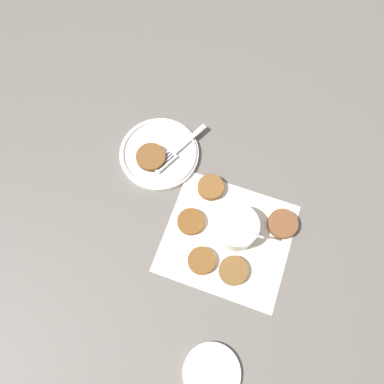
{
  "coord_description": "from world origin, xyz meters",
  "views": [
    {
      "loc": [
        0.01,
        -0.21,
        0.86
      ],
      "look_at": [
        -0.14,
        0.06,
        0.02
      ],
      "focal_mm": 35.0,
      "sensor_mm": 36.0,
      "label": 1
    }
  ],
  "objects_px": {
    "fritter_on_plate": "(151,157)",
    "extra_saucer": "(212,373)",
    "serving_plate": "(159,153)",
    "fork": "(174,152)",
    "sauce_bowl": "(236,228)"
  },
  "relations": [
    {
      "from": "fritter_on_plate",
      "to": "fork",
      "type": "distance_m",
      "value": 0.06
    },
    {
      "from": "serving_plate",
      "to": "fritter_on_plate",
      "type": "relative_size",
      "value": 2.74
    },
    {
      "from": "sauce_bowl",
      "to": "serving_plate",
      "type": "xyz_separation_m",
      "value": [
        -0.26,
        0.09,
        -0.02
      ]
    },
    {
      "from": "serving_plate",
      "to": "fork",
      "type": "distance_m",
      "value": 0.04
    },
    {
      "from": "fritter_on_plate",
      "to": "extra_saucer",
      "type": "distance_m",
      "value": 0.5
    },
    {
      "from": "sauce_bowl",
      "to": "fork",
      "type": "distance_m",
      "value": 0.24
    },
    {
      "from": "sauce_bowl",
      "to": "serving_plate",
      "type": "bearing_deg",
      "value": 161.01
    },
    {
      "from": "fork",
      "to": "extra_saucer",
      "type": "height_order",
      "value": "fork"
    },
    {
      "from": "serving_plate",
      "to": "extra_saucer",
      "type": "distance_m",
      "value": 0.52
    },
    {
      "from": "sauce_bowl",
      "to": "fork",
      "type": "relative_size",
      "value": 0.65
    },
    {
      "from": "sauce_bowl",
      "to": "extra_saucer",
      "type": "distance_m",
      "value": 0.31
    },
    {
      "from": "fritter_on_plate",
      "to": "fork",
      "type": "xyz_separation_m",
      "value": [
        0.04,
        0.04,
        -0.0
      ]
    },
    {
      "from": "fritter_on_plate",
      "to": "extra_saucer",
      "type": "relative_size",
      "value": 0.61
    },
    {
      "from": "serving_plate",
      "to": "extra_saucer",
      "type": "bearing_deg",
      "value": -47.91
    },
    {
      "from": "serving_plate",
      "to": "fritter_on_plate",
      "type": "height_order",
      "value": "fritter_on_plate"
    }
  ]
}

